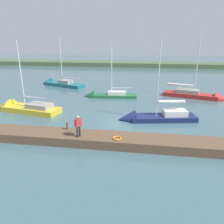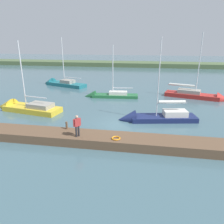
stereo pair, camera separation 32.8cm
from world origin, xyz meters
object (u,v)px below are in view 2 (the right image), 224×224
object	(u,v)px
life_ring_buoy	(116,138)
sailboat_near_dock	(60,84)
person_on_dock	(77,125)
mooring_post_near	(67,125)
sailboat_outer_mooring	(23,109)
sailboat_far_left	(152,118)
sailboat_behind_pier	(200,97)
sailboat_far_right	(107,96)

from	to	relation	value
life_ring_buoy	sailboat_near_dock	distance (m)	24.74
life_ring_buoy	person_on_dock	bearing A→B (deg)	1.07
mooring_post_near	sailboat_outer_mooring	bearing A→B (deg)	-38.01
sailboat_far_left	person_on_dock	bearing A→B (deg)	37.75
life_ring_buoy	sailboat_far_left	bearing A→B (deg)	-113.14
sailboat_behind_pier	sailboat_outer_mooring	bearing A→B (deg)	-140.91
sailboat_far_left	sailboat_near_dock	world-z (taller)	sailboat_near_dock
sailboat_outer_mooring	sailboat_far_left	xyz separation A→B (m)	(-14.26, 0.85, 0.03)
sailboat_behind_pier	sailboat_near_dock	bearing A→B (deg)	-177.15
life_ring_buoy	sailboat_outer_mooring	bearing A→B (deg)	-30.96
sailboat_behind_pier	sailboat_far_left	bearing A→B (deg)	-107.91
sailboat_outer_mooring	sailboat_near_dock	world-z (taller)	sailboat_near_dock
life_ring_buoy	sailboat_near_dock	bearing A→B (deg)	-58.21
person_on_dock	sailboat_far_right	bearing A→B (deg)	-45.41
mooring_post_near	sailboat_far_left	world-z (taller)	sailboat_far_left
person_on_dock	sailboat_outer_mooring	bearing A→B (deg)	3.58
mooring_post_near	sailboat_near_dock	world-z (taller)	sailboat_near_dock
sailboat_far_left	person_on_dock	distance (m)	8.39
mooring_post_near	sailboat_near_dock	size ratio (longest dim) A/B	0.07
life_ring_buoy	sailboat_far_right	distance (m)	14.84
sailboat_outer_mooring	sailboat_far_right	distance (m)	11.07
mooring_post_near	sailboat_outer_mooring	distance (m)	9.52
mooring_post_near	sailboat_behind_pier	bearing A→B (deg)	-132.29
sailboat_outer_mooring	person_on_dock	distance (m)	11.35
mooring_post_near	sailboat_behind_pier	world-z (taller)	sailboat_behind_pier
mooring_post_near	sailboat_outer_mooring	xyz separation A→B (m)	(7.47, -5.84, -0.82)
sailboat_behind_pier	sailboat_outer_mooring	distance (m)	22.58
person_on_dock	life_ring_buoy	bearing A→B (deg)	-136.62
sailboat_behind_pier	mooring_post_near	bearing A→B (deg)	-116.16
sailboat_far_right	mooring_post_near	bearing A→B (deg)	82.40
sailboat_far_right	person_on_dock	bearing A→B (deg)	87.84
sailboat_far_right	sailboat_behind_pier	bearing A→B (deg)	-178.21
sailboat_near_dock	sailboat_behind_pier	bearing A→B (deg)	-173.23
sailboat_outer_mooring	sailboat_far_right	bearing A→B (deg)	-127.28
sailboat_near_dock	sailboat_outer_mooring	bearing A→B (deg)	115.69
life_ring_buoy	person_on_dock	distance (m)	3.00
mooring_post_near	life_ring_buoy	size ratio (longest dim) A/B	0.92
sailboat_behind_pier	sailboat_outer_mooring	size ratio (longest dim) A/B	1.10
mooring_post_near	sailboat_far_right	distance (m)	13.32
sailboat_far_left	person_on_dock	world-z (taller)	sailboat_far_left
sailboat_far_right	person_on_dock	world-z (taller)	sailboat_far_right
sailboat_far_right	sailboat_far_left	world-z (taller)	sailboat_far_left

